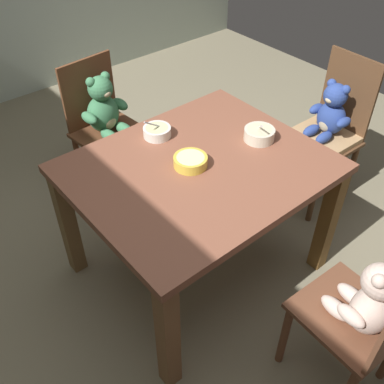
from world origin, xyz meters
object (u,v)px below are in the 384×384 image
Objects in this scene: dining_table at (199,183)px; porridge_bowl_yellow_center at (190,161)px; teddy_chair_near_right at (327,125)px; teddy_chair_far_center at (105,117)px; porridge_bowl_white_far_center at (157,132)px; porridge_bowl_cream_near_right at (259,134)px; teddy_chair_near_front at (368,310)px.

porridge_bowl_yellow_center is (-0.03, 0.02, 0.13)m from dining_table.
teddy_chair_near_right reaches higher than teddy_chair_far_center.
porridge_bowl_white_far_center reaches higher than porridge_bowl_yellow_center.
teddy_chair_near_right is 1.07m from porridge_bowl_yellow_center.
teddy_chair_far_center is 1.03m from porridge_bowl_cream_near_right.
dining_table is 7.28× the size of porridge_bowl_yellow_center.
dining_table is 0.92m from teddy_chair_far_center.
teddy_chair_near_front is 5.87× the size of porridge_bowl_cream_near_right.
teddy_chair_near_front is 5.67× the size of porridge_bowl_yellow_center.
dining_table is 0.40m from porridge_bowl_cream_near_right.
porridge_bowl_white_far_center is (-1.02, 0.33, 0.21)m from teddy_chair_near_right.
teddy_chair_far_center reaches higher than porridge_bowl_cream_near_right.
teddy_chair_near_right reaches higher than porridge_bowl_cream_near_right.
dining_table is 0.14m from porridge_bowl_yellow_center.
porridge_bowl_cream_near_right is at bearing 3.06° from teddy_chair_near_right.
teddy_chair_near_right reaches higher than dining_table.
porridge_bowl_yellow_center is (-0.10, 0.94, 0.21)m from teddy_chair_near_front.
teddy_chair_far_center is at bearing 86.25° from porridge_bowl_yellow_center.
dining_table is 1.29× the size of teddy_chair_near_front.
teddy_chair_near_front is 0.97× the size of teddy_chair_near_right.
teddy_chair_near_right is 0.68m from porridge_bowl_cream_near_right.
porridge_bowl_white_far_center is at bearing 6.30° from teddy_chair_near_front.
teddy_chair_near_front is at bearing -108.76° from porridge_bowl_cream_near_right.
porridge_bowl_white_far_center is at bearing 91.04° from dining_table.
porridge_bowl_white_far_center is at bearing 136.86° from porridge_bowl_cream_near_right.
teddy_chair_far_center reaches higher than dining_table.
teddy_chair_far_center is at bearing 87.00° from porridge_bowl_white_far_center.
porridge_bowl_cream_near_right is (0.37, -0.03, 0.14)m from dining_table.
teddy_chair_far_center is 5.65× the size of porridge_bowl_cream_near_right.
teddy_chair_near_front reaches higher than dining_table.
teddy_chair_near_right is 5.86× the size of porridge_bowl_yellow_center.
porridge_bowl_white_far_center is (-0.03, -0.60, 0.20)m from teddy_chair_far_center.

